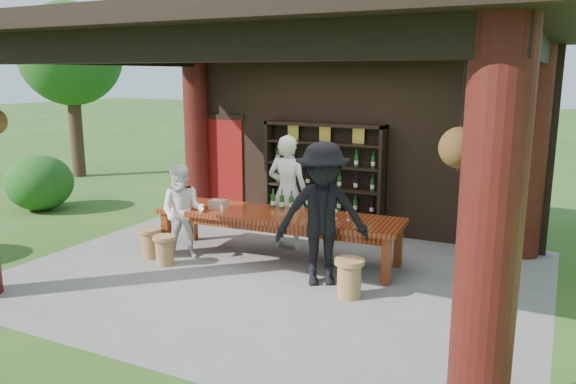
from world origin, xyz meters
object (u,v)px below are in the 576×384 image
at_px(wine_shelf, 323,177).
at_px(napkin_basket, 218,204).
at_px(host, 288,192).
at_px(tasting_table, 278,220).
at_px(stool_far_left, 150,242).
at_px(stool_near_left, 165,250).
at_px(guest_woman, 183,212).
at_px(guest_man, 322,214).
at_px(stool_near_right, 349,277).

relative_size(wine_shelf, napkin_basket, 8.77).
relative_size(host, napkin_basket, 7.30).
bearing_deg(wine_shelf, napkin_basket, -116.18).
distance_m(tasting_table, stool_far_left, 2.07).
bearing_deg(host, stool_near_left, 50.12).
relative_size(tasting_table, napkin_basket, 15.04).
xyz_separation_m(stool_far_left, host, (1.70, 1.47, 0.70)).
height_order(stool_near_left, host, host).
xyz_separation_m(wine_shelf, stool_far_left, (-1.84, -2.67, -0.76)).
distance_m(host, guest_woman, 1.75).
relative_size(wine_shelf, guest_man, 1.15).
distance_m(stool_far_left, napkin_basket, 1.23).
bearing_deg(stool_near_right, wine_shelf, 119.02).
height_order(stool_near_right, guest_woman, guest_woman).
xyz_separation_m(stool_near_left, guest_man, (2.45, 0.35, 0.75)).
distance_m(stool_far_left, guest_man, 2.97).
bearing_deg(stool_far_left, tasting_table, 23.68).
bearing_deg(wine_shelf, host, -96.69).
xyz_separation_m(host, guest_man, (1.17, -1.30, 0.04)).
height_order(wine_shelf, napkin_basket, wine_shelf).
relative_size(stool_near_right, guest_woman, 0.35).
relative_size(stool_far_left, napkin_basket, 1.84).
bearing_deg(guest_woman, stool_far_left, -169.09).
bearing_deg(stool_near_right, guest_man, 149.87).
bearing_deg(stool_near_right, guest_woman, 172.45).
distance_m(tasting_table, stool_near_right, 1.83).
xyz_separation_m(stool_near_left, host, (1.28, 1.66, 0.71)).
bearing_deg(stool_near_left, host, 52.39).
height_order(stool_far_left, host, host).
xyz_separation_m(host, napkin_basket, (-0.84, -0.81, -0.13)).
bearing_deg(stool_near_right, napkin_basket, 162.54).
bearing_deg(tasting_table, guest_man, -32.40).
relative_size(stool_near_left, guest_woman, 0.31).
distance_m(tasting_table, napkin_basket, 1.03).
bearing_deg(stool_far_left, wine_shelf, 55.40).
xyz_separation_m(wine_shelf, stool_near_left, (-1.42, -2.85, -0.77)).
bearing_deg(stool_far_left, guest_woman, 29.50).
xyz_separation_m(tasting_table, host, (-0.16, 0.66, 0.31)).
distance_m(wine_shelf, stool_near_right, 3.28).
bearing_deg(guest_man, wine_shelf, 82.79).
bearing_deg(stool_near_left, stool_far_left, 156.86).
xyz_separation_m(stool_far_left, guest_man, (2.87, 0.17, 0.74)).
bearing_deg(wine_shelf, guest_man, -67.48).
height_order(stool_near_right, guest_man, guest_man).
xyz_separation_m(stool_near_right, guest_woman, (-2.93, 0.39, 0.47)).
bearing_deg(napkin_basket, host, 43.75).
distance_m(stool_far_left, guest_woman, 0.72).
height_order(wine_shelf, stool_far_left, wine_shelf).
xyz_separation_m(guest_man, napkin_basket, (-2.02, 0.50, -0.17)).
bearing_deg(wine_shelf, stool_near_right, -60.98).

